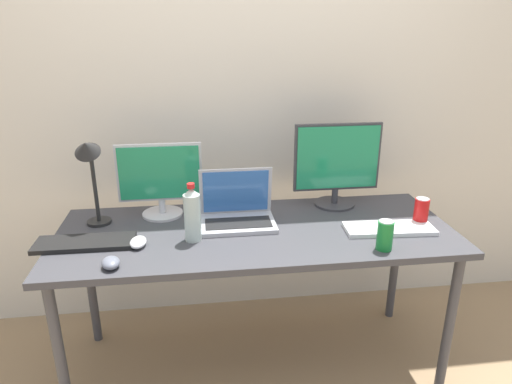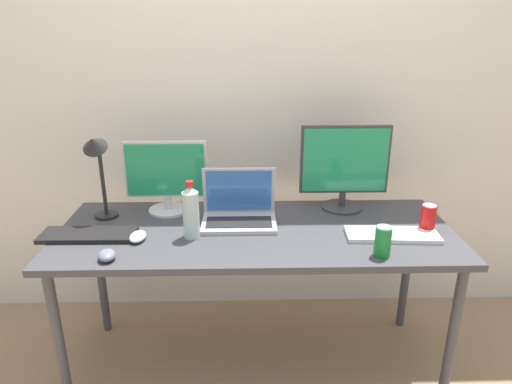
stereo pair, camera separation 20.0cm
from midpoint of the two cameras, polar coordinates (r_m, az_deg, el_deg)
ground_plane at (r=2.47m, az=2.47°, el=-20.50°), size 16.00×16.00×0.00m
wall_back at (r=2.48m, az=2.03°, el=13.02°), size 7.00×0.08×2.60m
work_desk at (r=2.09m, az=2.75°, el=-6.29°), size 1.78×0.70×0.74m
monitor_left at (r=2.22m, az=-8.66°, el=1.97°), size 0.40×0.19×0.36m
monitor_center at (r=2.28m, az=13.49°, el=3.14°), size 0.43×0.20×0.42m
laptop_silver at (r=2.12m, az=0.56°, el=-2.35°), size 0.34×0.24×0.25m
keyboard_main at (r=2.10m, az=19.28°, el=-5.14°), size 0.41×0.17×0.02m
keyboard_aux at (r=2.09m, az=-17.70°, el=-5.19°), size 0.41×0.15×0.02m
mouse_by_keyboard at (r=2.00m, az=-11.82°, el=-5.55°), size 0.07×0.11×0.03m
mouse_by_laptop at (r=1.87m, az=-15.25°, el=-7.71°), size 0.09×0.10×0.04m
water_bottle at (r=1.95m, az=-5.26°, el=-2.54°), size 0.07×0.07×0.26m
soda_can_near_keyboard at (r=1.91m, az=18.50°, el=-5.93°), size 0.07×0.07×0.13m
soda_can_by_laptop at (r=2.20m, az=23.17°, el=-3.10°), size 0.07×0.07×0.13m
desk_lamp at (r=2.15m, az=-16.79°, el=3.76°), size 0.11×0.18×0.43m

